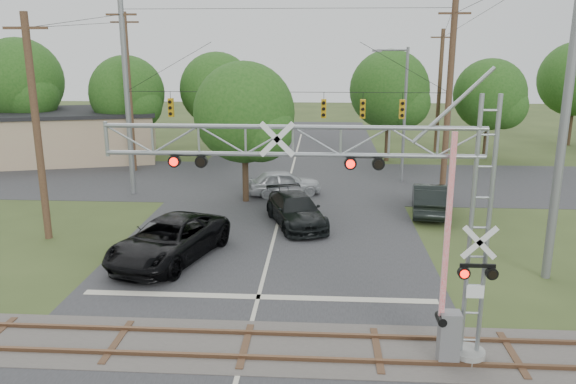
# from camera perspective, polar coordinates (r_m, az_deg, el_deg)

# --- Properties ---
(road_main) EXTENTS (14.00, 90.00, 0.02)m
(road_main) POSITION_cam_1_polar(r_m,az_deg,el_deg) (25.02, -1.85, -6.26)
(road_main) COLOR #2D2D2F
(road_main) RESTS_ON ground
(road_cross) EXTENTS (90.00, 12.00, 0.02)m
(road_cross) POSITION_cam_1_polar(r_m,az_deg,el_deg) (38.39, 0.11, 1.17)
(road_cross) COLOR #2D2D2F
(road_cross) RESTS_ON ground
(railroad_track) EXTENTS (90.00, 3.20, 0.17)m
(railroad_track) POSITION_cam_1_polar(r_m,az_deg,el_deg) (17.81, -4.36, -15.34)
(railroad_track) COLOR #44403B
(railroad_track) RESTS_ON ground
(crossing_gantry) EXTENTS (10.87, 0.99, 7.72)m
(crossing_gantry) POSITION_cam_1_polar(r_m,az_deg,el_deg) (15.52, 7.67, -1.11)
(crossing_gantry) COLOR gray
(crossing_gantry) RESTS_ON ground
(traffic_signal_span) EXTENTS (19.34, 0.36, 11.50)m
(traffic_signal_span) POSITION_cam_1_polar(r_m,az_deg,el_deg) (33.46, 1.22, 9.02)
(traffic_signal_span) COLOR slate
(traffic_signal_span) RESTS_ON ground
(pickup_black) EXTENTS (4.76, 7.08, 1.80)m
(pickup_black) POSITION_cam_1_polar(r_m,az_deg,el_deg) (24.53, -11.99, -4.79)
(pickup_black) COLOR black
(pickup_black) RESTS_ON ground
(car_dark) EXTENTS (3.85, 5.88, 1.58)m
(car_dark) POSITION_cam_1_polar(r_m,az_deg,el_deg) (28.68, 0.81, -1.86)
(car_dark) COLOR black
(car_dark) RESTS_ON ground
(sedan_silver) EXTENTS (4.88, 3.01, 1.55)m
(sedan_silver) POSITION_cam_1_polar(r_m,az_deg,el_deg) (34.59, -0.45, 0.97)
(sedan_silver) COLOR #A9ADB1
(sedan_silver) RESTS_ON ground
(suv_dark) EXTENTS (2.47, 5.32, 1.69)m
(suv_dark) POSITION_cam_1_polar(r_m,az_deg,el_deg) (31.65, 14.18, -0.64)
(suv_dark) COLOR black
(suv_dark) RESTS_ON ground
(commercial_building) EXTENTS (18.67, 12.97, 3.95)m
(commercial_building) POSITION_cam_1_polar(r_m,az_deg,el_deg) (49.27, -23.12, 5.32)
(commercial_building) COLOR tan
(commercial_building) RESTS_ON ground
(streetlight) EXTENTS (2.37, 0.25, 8.89)m
(streetlight) POSITION_cam_1_polar(r_m,az_deg,el_deg) (38.03, 11.53, 8.34)
(streetlight) COLOR slate
(streetlight) RESTS_ON ground
(utility_poles) EXTENTS (25.72, 28.10, 13.08)m
(utility_poles) POSITION_cam_1_polar(r_m,az_deg,el_deg) (35.81, 5.06, 9.78)
(utility_poles) COLOR #442C1F
(utility_poles) RESTS_ON ground
(treeline) EXTENTS (53.95, 27.58, 9.66)m
(treeline) POSITION_cam_1_polar(r_m,az_deg,el_deg) (45.11, 1.06, 10.46)
(treeline) COLOR #362718
(treeline) RESTS_ON ground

